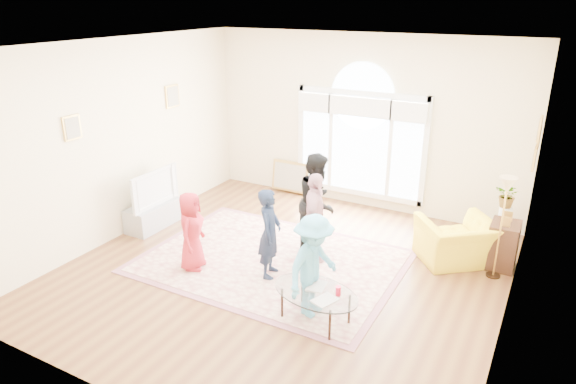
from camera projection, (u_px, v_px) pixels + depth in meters
The scene contains 18 objects.
ground at pixel (283, 271), 7.53m from camera, with size 6.00×6.00×0.00m, color brown.
room_shell at pixel (359, 126), 9.29m from camera, with size 6.00×6.00×6.00m.
area_rug at pixel (271, 261), 7.80m from camera, with size 3.60×2.60×0.02m, color beige.
rug_border at pixel (271, 261), 7.80m from camera, with size 3.80×2.80×0.01m, color #915764.
tv_console at pixel (153, 215), 8.93m from camera, with size 0.45×1.00×0.42m, color #9C9FA5.
television at pixel (151, 187), 8.74m from camera, with size 0.17×1.07×0.62m.
coffee_table at pixel (316, 293), 6.24m from camera, with size 1.25×0.93×0.54m.
armchair at pixel (456, 241), 7.69m from camera, with size 1.04×0.91×0.68m, color yellow.
side_cabinet at pixel (503, 245), 7.55m from camera, with size 0.40×0.50×0.70m, color black.
floor_lamp at pixel (506, 193), 6.94m from camera, with size 0.29×0.29×1.51m.
plant_pedestal at pixel (503, 228), 8.11m from camera, with size 0.20×0.20×0.70m, color white.
potted_plant at pixel (508, 195), 7.92m from camera, with size 0.36×0.31×0.40m, color #33722D.
leaning_picture at pixel (290, 192), 10.55m from camera, with size 0.80×0.05×0.62m, color tan.
child_red at pixel (191, 231), 7.40m from camera, with size 0.57×0.37×1.18m, color #A7202B.
child_navy at pixel (270, 233), 7.18m from camera, with size 0.48×0.31×1.31m, color #172138.
child_black at pixel (317, 202), 7.93m from camera, with size 0.76×0.59×1.56m, color black.
child_pink at pixel (315, 217), 7.62m from camera, with size 0.80×0.33×1.37m, color #D89EA9.
child_blue at pixel (313, 266), 6.27m from camera, with size 0.87×0.50×1.34m, color #53AAD2.
Camera 1 is at (3.23, -5.77, 3.78)m, focal length 32.00 mm.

